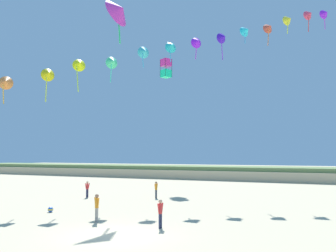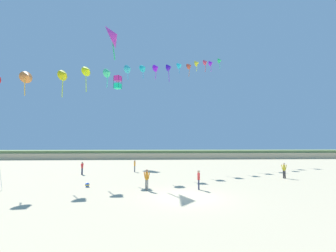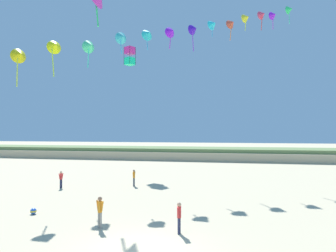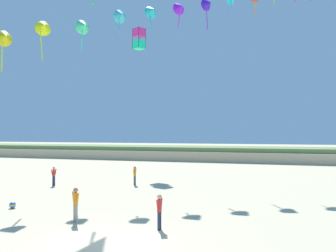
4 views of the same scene
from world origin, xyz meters
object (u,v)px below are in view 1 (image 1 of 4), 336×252
Objects in this scene: person_far_left at (87,188)px; beach_ball at (50,210)px; person_mid_center at (160,212)px; large_kite_mid_trail at (119,11)px; large_kite_low_lead at (166,68)px; person_near_left at (97,206)px; person_near_right at (156,189)px.

person_far_left reaches higher than beach_ball.
large_kite_mid_trail is at bearing 133.16° from person_mid_center.
large_kite_mid_trail is (-8.59, 9.16, 16.05)m from person_mid_center.
person_far_left is 0.33× the size of large_kite_mid_trail.
large_kite_mid_trail is (1.69, -13.64, 2.08)m from large_kite_low_lead.
beach_ball is (-9.14, 1.66, -0.70)m from person_mid_center.
large_kite_low_lead is at bearing 114.28° from person_mid_center.
person_far_left is at bearing 129.90° from person_near_left.
person_near_right is (-1.95, 11.62, -0.07)m from person_near_left.
person_near_left reaches higher than person_far_left.
person_near_left is 1.08× the size of person_near_right.
large_kite_mid_trail reaches higher than person_near_right.
large_kite_low_lead reaches higher than beach_ball.
person_near_right reaches higher than person_far_left.
person_mid_center is at bearing 0.25° from person_near_left.
large_kite_mid_trail is (3.44, -0.30, 16.06)m from person_far_left.
person_far_left is at bearing 141.83° from person_mid_center.
person_near_left is 5.35m from beach_ball.
person_near_left is 0.36× the size of large_kite_mid_trail.
person_near_left is 4.11m from person_mid_center.
person_mid_center is (6.05, -11.61, 0.01)m from person_near_right.
person_mid_center is at bearing -62.45° from person_near_right.
person_near_right reaches higher than beach_ball.
person_near_left is 18.97m from large_kite_mid_trail.
person_near_left is at bearing -18.44° from beach_ball.
person_near_right is 0.33× the size of large_kite_mid_trail.
person_mid_center is 20.37m from large_kite_mid_trail.
person_near_left is 1.09× the size of person_far_left.
person_far_left is 16.43m from large_kite_mid_trail.
person_near_right is 1.01× the size of person_far_left.
large_kite_low_lead is 25.76m from beach_ball.
person_near_left reaches higher than person_mid_center.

